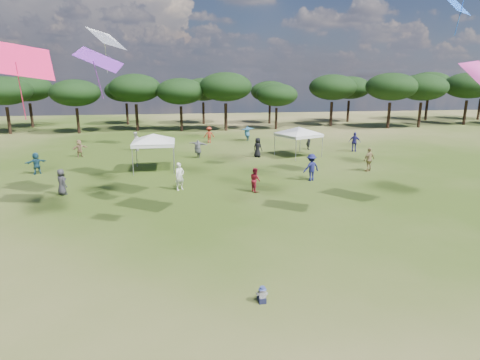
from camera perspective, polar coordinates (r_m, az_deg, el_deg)
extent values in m
plane|color=#374B16|center=(11.75, 8.19, -22.39)|extent=(140.00, 140.00, 0.00)
cylinder|color=black|center=(58.15, -30.04, 7.31)|extent=(0.38, 0.38, 3.32)
ellipsoid|color=black|center=(57.93, -30.50, 10.88)|extent=(6.44, 6.44, 3.47)
cylinder|color=black|center=(54.98, -22.05, 7.80)|extent=(0.36, 0.36, 3.14)
ellipsoid|color=black|center=(54.75, -22.40, 11.38)|extent=(6.11, 6.11, 3.29)
cylinder|color=black|center=(55.28, -14.45, 8.59)|extent=(0.40, 0.40, 3.46)
ellipsoid|color=black|center=(55.05, -14.70, 12.54)|extent=(6.73, 6.73, 3.63)
cylinder|color=black|center=(53.85, -8.33, 8.61)|extent=(0.37, 0.37, 3.21)
ellipsoid|color=black|center=(53.61, -8.47, 12.37)|extent=(6.24, 6.24, 3.36)
cylinder|color=black|center=(53.74, -2.03, 8.93)|extent=(0.41, 0.41, 3.56)
ellipsoid|color=black|center=(53.50, -2.07, 13.10)|extent=(6.91, 6.91, 3.73)
cylinder|color=black|center=(55.33, 5.17, 8.69)|extent=(0.33, 0.33, 2.88)
ellipsoid|color=black|center=(55.10, 5.25, 11.97)|extent=(5.60, 5.60, 3.02)
cylinder|color=black|center=(60.29, 12.83, 9.14)|extent=(0.39, 0.39, 3.44)
ellipsoid|color=black|center=(60.07, 13.04, 12.73)|extent=(6.69, 6.69, 3.60)
cylinder|color=black|center=(59.63, 20.39, 8.58)|extent=(0.40, 0.40, 3.53)
ellipsoid|color=black|center=(59.41, 20.73, 12.31)|extent=(6.86, 6.86, 3.70)
cylinder|color=black|center=(62.47, 24.17, 8.43)|extent=(0.40, 0.40, 3.47)
ellipsoid|color=black|center=(62.26, 24.54, 11.91)|extent=(6.74, 6.74, 3.63)
cylinder|color=black|center=(69.02, 29.36, 8.35)|extent=(0.41, 0.41, 3.57)
ellipsoid|color=black|center=(68.84, 29.77, 11.59)|extent=(6.94, 6.94, 3.74)
cylinder|color=black|center=(64.11, -27.54, 8.14)|extent=(0.39, 0.39, 3.37)
ellipsoid|color=black|center=(63.90, -27.93, 11.43)|extent=(6.54, 6.54, 3.53)
cylinder|color=black|center=(62.96, -15.74, 9.02)|extent=(0.36, 0.36, 3.11)
ellipsoid|color=black|center=(62.76, -15.96, 12.13)|extent=(6.05, 6.05, 3.26)
cylinder|color=black|center=(61.82, -5.21, 9.45)|extent=(0.37, 0.37, 3.20)
ellipsoid|color=black|center=(61.61, -5.29, 12.71)|extent=(6.21, 6.21, 3.35)
cylinder|color=black|center=(62.09, 4.24, 9.39)|extent=(0.34, 0.34, 2.99)
ellipsoid|color=black|center=(61.88, 4.29, 12.43)|extent=(5.81, 5.81, 3.13)
cylinder|color=black|center=(66.46, 15.13, 9.41)|extent=(0.38, 0.38, 3.31)
ellipsoid|color=black|center=(66.27, 15.34, 12.54)|extent=(6.43, 6.43, 3.47)
cylinder|color=black|center=(73.32, 24.99, 9.13)|extent=(0.42, 0.42, 3.64)
ellipsoid|color=black|center=(73.14, 25.33, 12.24)|extent=(7.06, 7.06, 3.81)
cylinder|color=black|center=(78.21, 30.87, 8.64)|extent=(0.40, 0.40, 3.46)
cylinder|color=gray|center=(30.08, -15.02, 2.63)|extent=(0.06, 0.06, 2.16)
cylinder|color=gray|center=(29.89, -9.41, 2.86)|extent=(0.06, 0.06, 2.16)
cylinder|color=gray|center=(32.95, -14.51, 3.67)|extent=(0.06, 0.06, 2.16)
cylinder|color=gray|center=(32.78, -9.38, 3.89)|extent=(0.06, 0.06, 2.16)
cube|color=silver|center=(31.21, -12.18, 5.14)|extent=(3.11, 3.11, 0.25)
pyramid|color=silver|center=(31.10, -12.25, 6.46)|extent=(6.31, 6.31, 0.60)
cylinder|color=gray|center=(34.54, 7.95, 4.33)|extent=(0.06, 0.06, 1.99)
cylinder|color=gray|center=(36.52, 11.61, 4.73)|extent=(0.06, 0.06, 1.99)
cylinder|color=gray|center=(36.87, 4.96, 5.06)|extent=(0.06, 0.06, 1.99)
cylinder|color=gray|center=(38.73, 8.55, 5.41)|extent=(0.06, 0.06, 1.99)
cube|color=silver|center=(36.49, 8.32, 6.36)|extent=(4.17, 4.17, 0.25)
pyramid|color=silver|center=(36.39, 8.36, 7.49)|extent=(5.94, 5.94, 0.60)
cube|color=#161831|center=(13.41, 3.18, -16.66)|extent=(0.23, 0.23, 0.18)
cube|color=#161831|center=(13.56, 2.68, -16.48)|extent=(0.09, 0.21, 0.10)
cube|color=#161831|center=(13.59, 3.37, -16.41)|extent=(0.09, 0.21, 0.10)
cube|color=white|center=(13.31, 3.20, -15.94)|extent=(0.22, 0.16, 0.23)
cylinder|color=white|center=(13.34, 2.51, -15.86)|extent=(0.08, 0.22, 0.14)
cylinder|color=white|center=(13.39, 3.76, -15.74)|extent=(0.08, 0.22, 0.14)
sphere|color=#E0B293|center=(13.23, 3.21, -15.35)|extent=(0.16, 0.16, 0.16)
cone|color=#4854A8|center=(13.21, 3.21, -15.21)|extent=(0.26, 0.26, 0.03)
cylinder|color=#4854A8|center=(13.20, 3.21, -15.07)|extent=(0.17, 0.17, 0.07)
imported|color=navy|center=(33.17, -26.99, 2.14)|extent=(1.53, 1.22, 1.63)
imported|color=#2E2D32|center=(26.65, -24.05, -0.26)|extent=(0.91, 0.92, 1.61)
imported|color=#4B4B50|center=(35.58, -6.02, 4.40)|extent=(1.88, 1.70, 1.63)
imported|color=#28282C|center=(40.25, 9.73, 5.51)|extent=(0.43, 0.64, 1.71)
imported|color=#2A5D7E|center=(45.32, 1.03, 6.68)|extent=(2.00, 1.60, 1.66)
imported|color=maroon|center=(25.04, 2.17, 0.04)|extent=(0.77, 0.88, 1.53)
imported|color=navy|center=(40.05, 15.98, 5.22)|extent=(1.18, 0.91, 1.86)
imported|color=black|center=(35.87, 2.53, 4.64)|extent=(1.00, 0.98, 1.74)
imported|color=maroon|center=(43.77, -4.40, 6.43)|extent=(1.18, 0.73, 1.77)
imported|color=#926E4F|center=(38.74, -21.85, 4.20)|extent=(1.40, 1.26, 1.54)
imported|color=silver|center=(40.17, -14.63, 5.34)|extent=(0.74, 0.93, 1.86)
imported|color=silver|center=(25.65, -8.57, 0.52)|extent=(0.77, 0.71, 1.77)
imported|color=#968151|center=(31.92, 17.89, 2.78)|extent=(1.16, 0.81, 1.82)
imported|color=#15184C|center=(28.08, 10.09, 1.78)|extent=(1.37, 1.03, 1.88)
plane|color=silver|center=(23.46, -18.47, 18.54)|extent=(2.41, 2.65, 1.26)
plane|color=#6D279F|center=(20.85, -19.41, 15.85)|extent=(2.16, 1.93, 1.43)
plane|color=#F71D59|center=(18.84, -28.33, 14.75)|extent=(3.11, 3.21, 1.69)
plane|color=blue|center=(30.07, 28.15, 21.38)|extent=(2.46, 2.39, 1.69)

